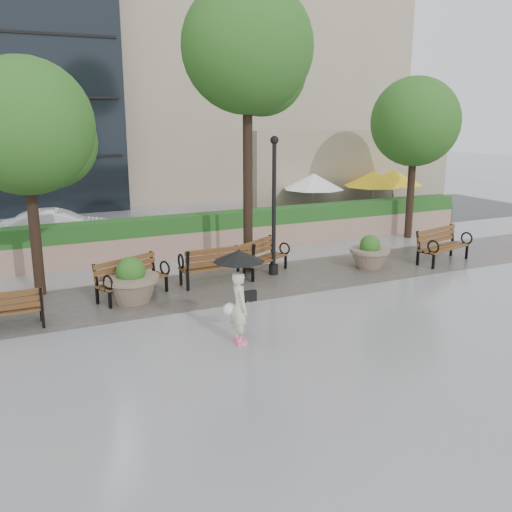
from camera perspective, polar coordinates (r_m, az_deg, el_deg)
name	(u,v)px	position (r m, az deg, el deg)	size (l,w,h in m)	color
ground	(263,322)	(13.19, 0.73, -6.60)	(100.00, 100.00, 0.00)	gray
cobble_strip	(215,287)	(15.79, -4.10, -3.11)	(28.00, 3.20, 0.01)	#383330
hedge_wall	(171,236)	(19.29, -8.51, 1.94)	(24.00, 0.80, 1.35)	#A57E6A
cafe_wall	(355,175)	(25.98, 9.90, 7.95)	(10.00, 0.60, 4.00)	tan
cafe_hedge	(375,218)	(24.15, 11.79, 3.70)	(8.00, 0.50, 0.90)	#244E1A
asphalt_street	(141,234)	(23.20, -11.39, 2.18)	(40.00, 7.00, 0.00)	black
bldg_stone	(244,25)	(37.80, -1.20, 22.13)	(18.00, 10.00, 20.00)	tan
bench_0	(2,319)	(13.76, -24.09, -5.74)	(1.77, 0.71, 0.94)	brown
bench_1	(133,287)	(15.11, -12.23, -3.01)	(2.04, 1.47, 1.02)	brown
bench_2	(217,273)	(16.02, -3.89, -1.66)	(2.08, 0.85, 1.10)	brown
bench_3	(262,264)	(16.98, 0.64, -0.83)	(1.96, 1.55, 0.99)	brown
bench_4	(443,252)	(19.27, 18.17, 0.34)	(2.15, 1.29, 1.09)	brown
planter_left	(131,285)	(14.73, -12.35, -2.83)	(1.40, 1.40, 1.18)	#7F6B56
planter_right	(370,255)	(18.00, 11.29, 0.10)	(1.23, 1.23, 1.03)	#7F6B56
lamppost	(274,215)	(16.60, 1.80, 4.09)	(0.28, 0.28, 4.05)	black
tree_0	(32,131)	(15.59, -21.53, 11.54)	(3.49, 3.40, 6.05)	black
tree_1	(251,54)	(16.99, -0.49, 19.55)	(3.75, 3.70, 8.31)	black
tree_2	(417,125)	(22.59, 15.78, 12.51)	(3.39, 3.29, 6.02)	black
patio_umb_white	(314,182)	(23.32, 5.79, 7.39)	(2.50, 2.50, 2.30)	black
patio_umb_yellow_a	(374,179)	(24.62, 11.70, 7.52)	(2.50, 2.50, 2.30)	black
patio_umb_yellow_b	(394,178)	(25.39, 13.60, 7.61)	(2.50, 2.50, 2.30)	black
car_right	(59,228)	(21.72, -19.10, 2.66)	(1.40, 4.00, 1.32)	white
pedestrian	(239,287)	(11.69, -1.69, -3.15)	(1.07, 1.07, 1.96)	beige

